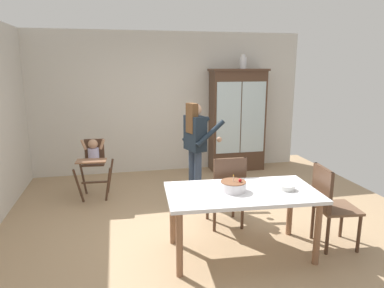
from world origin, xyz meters
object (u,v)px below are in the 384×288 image
Objects in this scene: dining_chair_right_end at (329,201)px; serving_bowl at (286,187)px; adult_person at (196,140)px; ceramic_vase at (243,62)px; dining_chair_far_side at (227,187)px; birthday_cake at (233,186)px; china_cabinet at (237,120)px; dining_table at (242,199)px; high_chair_with_toddler at (94,158)px.

serving_bowl is at bearing 96.49° from dining_chair_right_end.
adult_person reaches higher than serving_bowl.
ceramic_vase is 3.13m from dining_chair_far_side.
dining_chair_right_end is (1.19, -1.67, -0.41)m from adult_person.
ceramic_vase reaches higher than birthday_cake.
china_cabinet is 1.31× the size of adult_person.
china_cabinet is 11.14× the size of serving_bowl.
adult_person is 1.06m from dining_chair_far_side.
adult_person is at bearing 92.03° from birthday_cake.
china_cabinet is 1.19× the size of dining_table.
ceramic_vase is 0.16× the size of dining_table.
ceramic_vase is at bearing -58.38° from adult_person.
birthday_cake is (-0.09, 0.02, 0.15)m from dining_table.
dining_table is 6.03× the size of birthday_cake.
high_chair_with_toddler is at bearing 127.20° from birthday_cake.
serving_bowl is 0.19× the size of dining_chair_far_side.
high_chair_with_toddler is 2.62m from birthday_cake.
adult_person is 1.59× the size of dining_chair_right_end.
dining_chair_right_end is (0.99, -0.71, 0.00)m from dining_chair_far_side.
serving_bowl is at bearing -8.62° from birthday_cake.
adult_person is 1.59× the size of dining_chair_far_side.
birthday_cake is at bearing -111.66° from ceramic_vase.
ceramic_vase is at bearing 23.79° from high_chair_with_toddler.
dining_chair_right_end is at bearing -90.26° from china_cabinet.
adult_person is at bearing -128.32° from china_cabinet.
ceramic_vase is 2.30m from adult_person.
dining_chair_right_end is (0.55, 0.00, -0.21)m from serving_bowl.
dining_chair_far_side is (-1.09, -2.48, -1.57)m from ceramic_vase.
birthday_cake is at bearing -110.24° from china_cabinet.
ceramic_vase is 0.28× the size of dining_chair_right_end.
high_chair_with_toddler is at bearing 53.75° from adult_person.
china_cabinet is 2.11× the size of high_chair_with_toddler.
dining_table is at bearing -108.57° from china_cabinet.
dining_chair_right_end is at bearing 145.47° from dining_chair_far_side.
serving_bowl is at bearing 122.92° from dining_chair_far_side.
birthday_cake is (-1.23, -3.10, -1.33)m from ceramic_vase.
serving_bowl is (-0.65, -3.19, -1.36)m from ceramic_vase.
dining_table is at bearing 172.44° from serving_bowl.
ceramic_vase is 3.53m from serving_bowl.
high_chair_with_toddler is 2.26m from dining_chair_far_side.
dining_table is 0.51m from serving_bowl.
dining_chair_far_side is 1.00× the size of dining_chair_right_end.
birthday_cake is 0.29× the size of dining_chair_right_end.
dining_table is (-1.14, -3.13, -1.48)m from ceramic_vase.
adult_person is 5.47× the size of birthday_cake.
dining_table is at bearing 86.94° from dining_chair_far_side.
high_chair_with_toddler is at bearing -39.39° from dining_chair_far_side.
dining_chair_far_side reaches higher than dining_table.
high_chair_with_toddler reaches higher than serving_bowl.
dining_table is 1.76× the size of dining_chair_far_side.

